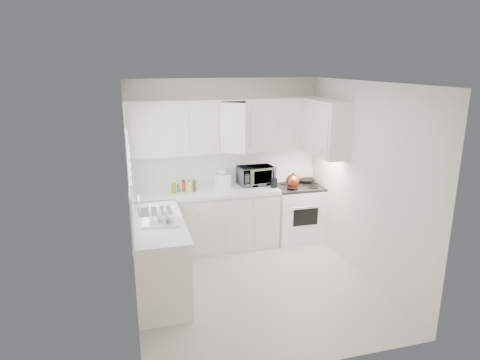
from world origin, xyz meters
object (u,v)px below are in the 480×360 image
object	(u,v)px
utensil_crock	(274,177)
dish_rack	(161,214)
rice_cooker	(223,179)
microwave	(255,173)
tea_kettle	(293,180)
stove	(298,205)

from	to	relation	value
utensil_crock	dish_rack	world-z (taller)	utensil_crock
rice_cooker	utensil_crock	distance (m)	0.79
microwave	dish_rack	xyz separation A→B (m)	(-1.60, -1.34, -0.06)
microwave	utensil_crock	bearing A→B (deg)	-54.93
tea_kettle	microwave	size ratio (longest dim) A/B	0.50
stove	dish_rack	world-z (taller)	dish_rack
stove	microwave	bearing A→B (deg)	169.79
dish_rack	utensil_crock	bearing A→B (deg)	36.25
rice_cooker	dish_rack	world-z (taller)	rice_cooker
tea_kettle	dish_rack	size ratio (longest dim) A/B	0.60
tea_kettle	rice_cooker	bearing A→B (deg)	178.38
rice_cooker	stove	bearing A→B (deg)	-21.98
stove	tea_kettle	size ratio (longest dim) A/B	4.40
utensil_crock	rice_cooker	bearing A→B (deg)	163.16
stove	utensil_crock	world-z (taller)	utensil_crock
microwave	utensil_crock	world-z (taller)	microwave
rice_cooker	utensil_crock	bearing A→B (deg)	-33.56
stove	microwave	xyz separation A→B (m)	(-0.70, 0.14, 0.55)
microwave	utensil_crock	size ratio (longest dim) A/B	1.55
tea_kettle	microwave	bearing A→B (deg)	163.13
utensil_crock	microwave	bearing A→B (deg)	132.01
rice_cooker	dish_rack	bearing A→B (deg)	-146.04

